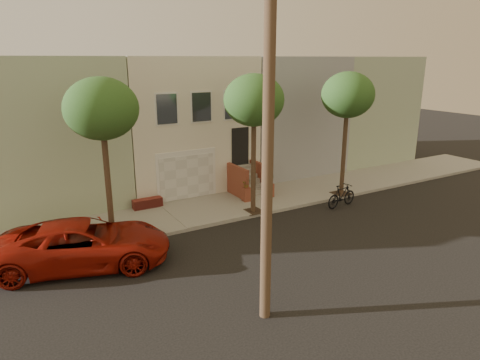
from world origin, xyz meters
TOP-DOWN VIEW (x-y plane):
  - ground at (0.00, 0.00)m, footprint 90.00×90.00m
  - sidewalk at (0.00, 5.35)m, footprint 40.00×3.70m
  - house_row at (0.00, 11.19)m, footprint 33.10×11.70m
  - tree_left at (-5.50, 3.90)m, footprint 2.70×2.57m
  - tree_mid at (1.00, 3.90)m, footprint 2.70×2.57m
  - tree_right at (6.50, 3.90)m, footprint 2.70×2.57m
  - pickup_truck at (-6.79, 2.54)m, footprint 6.44×4.35m
  - motorcycle at (5.33, 2.64)m, footprint 1.94×0.74m

SIDE VIEW (x-z plane):
  - ground at x=0.00m, z-range 0.00..0.00m
  - sidewalk at x=0.00m, z-range 0.00..0.15m
  - motorcycle at x=5.33m, z-range 0.00..1.14m
  - pickup_truck at x=-6.79m, z-range 0.00..1.64m
  - house_row at x=0.00m, z-range 0.14..7.14m
  - tree_left at x=-5.50m, z-range 2.11..8.41m
  - tree_mid at x=1.00m, z-range 2.11..8.41m
  - tree_right at x=6.50m, z-range 2.11..8.41m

